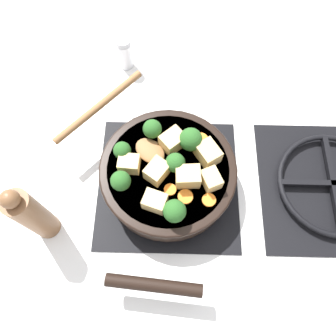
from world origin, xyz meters
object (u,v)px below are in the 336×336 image
wooden_spoon (120,124)px  pepper_mill (32,215)px  salt_shaker (125,54)px  skillet_pan (168,174)px

wooden_spoon → pepper_mill: 0.25m
pepper_mill → salt_shaker: (-0.44, 0.13, -0.05)m
skillet_pan → wooden_spoon: 0.15m
wooden_spoon → salt_shaker: (-0.24, -0.01, -0.05)m
skillet_pan → wooden_spoon: (-0.10, -0.10, 0.03)m
skillet_pan → pepper_mill: size_ratio=1.86×
skillet_pan → pepper_mill: bearing=-67.8°
skillet_pan → salt_shaker: (-0.34, -0.12, -0.02)m
skillet_pan → salt_shaker: salt_shaker is taller
salt_shaker → skillet_pan: bearing=19.2°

